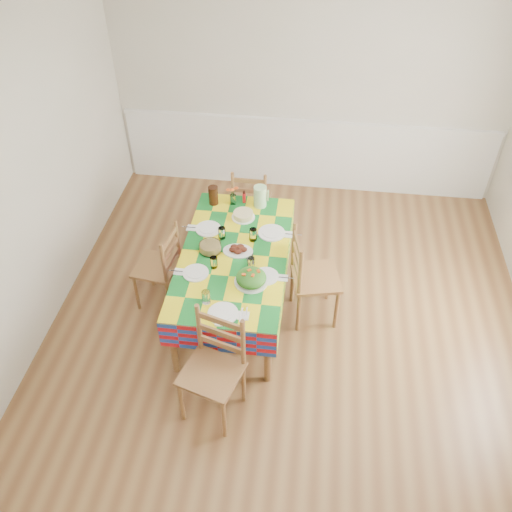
{
  "coord_description": "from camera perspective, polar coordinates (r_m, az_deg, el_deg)",
  "views": [
    {
      "loc": [
        0.12,
        -3.28,
        3.95
      ],
      "look_at": [
        -0.32,
        0.19,
        0.8
      ],
      "focal_mm": 38.0,
      "sensor_mm": 36.0,
      "label": 1
    }
  ],
  "objects": [
    {
      "name": "hot_sauce",
      "position": [
        5.45,
        -1.26,
        6.25
      ],
      "size": [
        0.03,
        0.03,
        0.14
      ],
      "primitive_type": "cylinder",
      "color": "red",
      "rests_on": "dining_table"
    },
    {
      "name": "chair_far",
      "position": [
        5.92,
        -0.54,
        5.63
      ],
      "size": [
        0.4,
        0.38,
        0.9
      ],
      "rotation": [
        0.0,
        0.0,
        3.12
      ],
      "color": "brown",
      "rests_on": "room"
    },
    {
      "name": "dining_table",
      "position": [
        4.94,
        -2.29,
        -0.38
      ],
      "size": [
        0.96,
        1.79,
        0.7
      ],
      "color": "brown",
      "rests_on": "room"
    },
    {
      "name": "salad_platter",
      "position": [
        4.59,
        -0.51,
        -2.36
      ],
      "size": [
        0.29,
        0.29,
        0.12
      ],
      "color": "white",
      "rests_on": "dining_table"
    },
    {
      "name": "setting_left_far",
      "position": [
        5.11,
        -4.6,
        2.73
      ],
      "size": [
        0.44,
        0.26,
        0.12
      ],
      "rotation": [
        0.0,
        0.0,
        1.57
      ],
      "color": "white",
      "rests_on": "dining_table"
    },
    {
      "name": "setting_right_far",
      "position": [
        5.06,
        1.02,
        2.39
      ],
      "size": [
        0.48,
        0.28,
        0.12
      ],
      "rotation": [
        0.0,
        0.0,
        -1.57
      ],
      "color": "white",
      "rests_on": "dining_table"
    },
    {
      "name": "wainscot",
      "position": [
        6.72,
        5.29,
        10.81
      ],
      "size": [
        4.41,
        0.06,
        0.92
      ],
      "color": "white",
      "rests_on": "room"
    },
    {
      "name": "chair_left",
      "position": [
        5.2,
        -10.02,
        -1.17
      ],
      "size": [
        0.43,
        0.45,
        0.9
      ],
      "rotation": [
        0.0,
        0.0,
        -1.7
      ],
      "color": "brown",
      "rests_on": "room"
    },
    {
      "name": "setting_right_near",
      "position": [
        4.68,
        0.53,
        -1.61
      ],
      "size": [
        0.42,
        0.24,
        0.11
      ],
      "rotation": [
        0.0,
        0.0,
        -1.57
      ],
      "color": "white",
      "rests_on": "dining_table"
    },
    {
      "name": "name_card",
      "position": [
        4.29,
        -3.94,
        -7.27
      ],
      "size": [
        0.07,
        0.02,
        0.01
      ],
      "primitive_type": "cube",
      "color": "white",
      "rests_on": "dining_table"
    },
    {
      "name": "room",
      "position": [
        4.19,
        4.03,
        3.48
      ],
      "size": [
        4.58,
        5.08,
        2.78
      ],
      "color": "brown",
      "rests_on": "ground"
    },
    {
      "name": "cake",
      "position": [
        5.27,
        -1.35,
        4.32
      ],
      "size": [
        0.23,
        0.23,
        0.06
      ],
      "color": "white",
      "rests_on": "dining_table"
    },
    {
      "name": "pasta_bowl",
      "position": [
        4.91,
        -4.84,
        0.93
      ],
      "size": [
        0.2,
        0.2,
        0.07
      ],
      "color": "white",
      "rests_on": "dining_table"
    },
    {
      "name": "chair_near",
      "position": [
        4.3,
        -4.46,
        -11.77
      ],
      "size": [
        0.54,
        0.53,
        0.99
      ],
      "rotation": [
        0.0,
        0.0,
        -0.29
      ],
      "color": "brown",
      "rests_on": "room"
    },
    {
      "name": "meat_platter",
      "position": [
        4.89,
        -1.92,
        0.66
      ],
      "size": [
        0.28,
        0.2,
        0.05
      ],
      "color": "white",
      "rests_on": "dining_table"
    },
    {
      "name": "serving_utensils",
      "position": [
        4.82,
        -0.64,
        -0.42
      ],
      "size": [
        0.11,
        0.25,
        0.01
      ],
      "color": "black",
      "rests_on": "dining_table"
    },
    {
      "name": "chair_right",
      "position": [
        4.98,
        5.81,
        -2.28
      ],
      "size": [
        0.5,
        0.52,
        0.99
      ],
      "rotation": [
        0.0,
        0.0,
        1.79
      ],
      "color": "brown",
      "rests_on": "room"
    },
    {
      "name": "green_pitcher",
      "position": [
        5.38,
        0.44,
        6.29
      ],
      "size": [
        0.13,
        0.13,
        0.22
      ],
      "primitive_type": "cylinder",
      "color": "#B3E7A3",
      "rests_on": "dining_table"
    },
    {
      "name": "tea_pitcher",
      "position": [
        5.44,
        -4.52,
        6.39
      ],
      "size": [
        0.1,
        0.1,
        0.19
      ],
      "primitive_type": "cylinder",
      "color": "black",
      "rests_on": "dining_table"
    },
    {
      "name": "setting_left_near",
      "position": [
        4.72,
        -5.73,
        -1.36
      ],
      "size": [
        0.41,
        0.25,
        0.11
      ],
      "rotation": [
        0.0,
        0.0,
        1.57
      ],
      "color": "white",
      "rests_on": "dining_table"
    },
    {
      "name": "setting_near_head",
      "position": [
        4.39,
        -4.07,
        -5.42
      ],
      "size": [
        0.4,
        0.27,
        0.12
      ],
      "color": "white",
      "rests_on": "dining_table"
    },
    {
      "name": "flower_vase",
      "position": [
        5.43,
        -2.46,
        6.24
      ],
      "size": [
        0.12,
        0.1,
        0.2
      ],
      "color": "white",
      "rests_on": "dining_table"
    }
  ]
}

